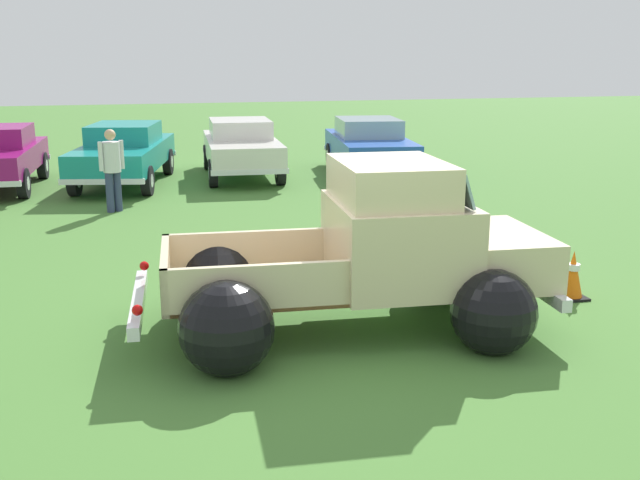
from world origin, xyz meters
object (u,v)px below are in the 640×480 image
Objects in this scene: show_car_1 at (124,152)px; lane_cone_1 at (573,275)px; show_car_2 at (241,146)px; spectator_1 at (112,165)px; show_car_3 at (369,144)px; lane_cone_0 at (216,255)px; vintage_pickup_truck at (375,263)px.

lane_cone_1 is at bearing 40.06° from show_car_1.
show_car_2 is (2.87, 0.44, -0.00)m from show_car_1.
show_car_1 is 3.26m from spectator_1.
show_car_3 reaches higher than lane_cone_1.
show_car_2 is 7.22× the size of lane_cone_0.
lane_cone_1 is at bearing -26.01° from lane_cone_0.
show_car_1 is 1.06× the size of show_car_3.
lane_cone_0 is 4.79m from lane_cone_1.
show_car_1 and show_car_3 have the same top height.
show_car_1 and show_car_2 have the same top height.
show_car_1 reaches higher than lane_cone_1.
spectator_1 is at bearing 128.99° from lane_cone_1.
lane_cone_0 is at bearing -11.28° from spectator_1.
lane_cone_0 is (-1.52, 2.43, -0.45)m from vintage_pickup_truck.
show_car_2 is at bearing 112.61° from spectator_1.
show_car_1 is at bearing 108.26° from vintage_pickup_truck.
vintage_pickup_truck is 2.91× the size of spectator_1.
vintage_pickup_truck is 1.03× the size of show_car_3.
vintage_pickup_truck reaches higher than show_car_1.
lane_cone_1 is at bearing 17.30° from show_car_2.
vintage_pickup_truck is at bearing 2.76° from show_car_2.
lane_cone_1 is (2.79, 0.33, -0.45)m from vintage_pickup_truck.
vintage_pickup_truck is at bearing 26.30° from show_car_1.
vintage_pickup_truck reaches higher than spectator_1.
spectator_1 reaches higher than show_car_2.
vintage_pickup_truck is 2.84m from lane_cone_1.
show_car_2 is 4.83m from spectator_1.
show_car_3 is (3.23, -0.52, 0.00)m from show_car_2.
lane_cone_0 is at bearing 20.25° from show_car_1.
show_car_2 is at bearing -91.31° from show_car_3.
vintage_pickup_truck reaches higher than lane_cone_1.
spectator_1 is 5.21m from lane_cone_0.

